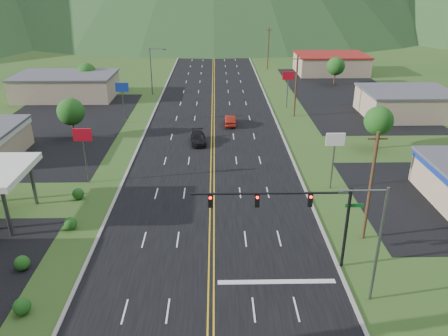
{
  "coord_description": "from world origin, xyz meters",
  "views": [
    {
      "loc": [
        0.46,
        -14.87,
        21.42
      ],
      "look_at": [
        1.2,
        23.51,
        4.5
      ],
      "focal_mm": 35.0,
      "sensor_mm": 36.0,
      "label": 1
    }
  ],
  "objects_px": {
    "streetlight_east": "(375,238)",
    "car_red_far": "(230,120)",
    "car_dark_mid": "(198,139)",
    "traffic_signal": "(296,208)",
    "streetlight_west": "(152,68)"
  },
  "relations": [
    {
      "from": "car_dark_mid",
      "to": "car_red_far",
      "type": "xyz_separation_m",
      "value": [
        4.71,
        8.09,
        0.06
      ]
    },
    {
      "from": "traffic_signal",
      "to": "streetlight_east",
      "type": "xyz_separation_m",
      "value": [
        4.7,
        -4.0,
        -0.15
      ]
    },
    {
      "from": "streetlight_east",
      "to": "traffic_signal",
      "type": "bearing_deg",
      "value": 139.61
    },
    {
      "from": "car_dark_mid",
      "to": "car_red_far",
      "type": "relative_size",
      "value": 1.05
    },
    {
      "from": "streetlight_east",
      "to": "car_dark_mid",
      "type": "height_order",
      "value": "streetlight_east"
    },
    {
      "from": "streetlight_west",
      "to": "car_dark_mid",
      "type": "distance_m",
      "value": 29.63
    },
    {
      "from": "streetlight_west",
      "to": "streetlight_east",
      "type": "bearing_deg",
      "value": -69.14
    },
    {
      "from": "streetlight_east",
      "to": "streetlight_west",
      "type": "distance_m",
      "value": 64.21
    },
    {
      "from": "streetlight_east",
      "to": "car_red_far",
      "type": "distance_m",
      "value": 41.56
    },
    {
      "from": "streetlight_east",
      "to": "car_dark_mid",
      "type": "relative_size",
      "value": 1.84
    },
    {
      "from": "car_dark_mid",
      "to": "streetlight_east",
      "type": "bearing_deg",
      "value": -73.46
    },
    {
      "from": "car_red_far",
      "to": "streetlight_west",
      "type": "bearing_deg",
      "value": -52.55
    },
    {
      "from": "streetlight_west",
      "to": "car_red_far",
      "type": "bearing_deg",
      "value": -53.67
    },
    {
      "from": "streetlight_east",
      "to": "car_dark_mid",
      "type": "bearing_deg",
      "value": 112.18
    },
    {
      "from": "streetlight_east",
      "to": "car_dark_mid",
      "type": "xyz_separation_m",
      "value": [
        -13.19,
        32.35,
        -4.47
      ]
    }
  ]
}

